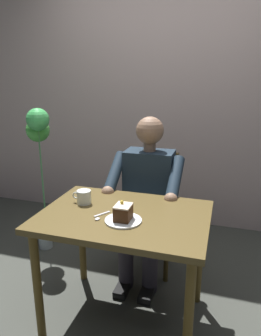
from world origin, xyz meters
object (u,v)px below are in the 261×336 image
dining_table (124,229)px  cake_slice (123,212)px  coffee_cup (84,197)px  dessert_spoon (100,217)px  balloon_display (39,148)px  seated_person (146,196)px  chair (151,204)px

dining_table → cake_slice: (-0.03, 0.10, 0.15)m
dining_table → coffee_cup: 0.33m
dessert_spoon → balloon_display: 1.10m
coffee_cup → dessert_spoon: size_ratio=0.90×
seated_person → coffee_cup: 0.55m
cake_slice → balloon_display: 1.21m
seated_person → cake_slice: size_ratio=11.45×
dining_table → balloon_display: bearing=-33.0°
coffee_cup → balloon_display: 0.86m
chair → cake_slice: size_ratio=8.56×
seated_person → cake_slice: seated_person is taller
chair → seated_person: (0.00, 0.18, 0.13)m
seated_person → coffee_cup: bearing=57.3°
dining_table → dessert_spoon: 0.18m
chair → balloon_display: bearing=5.3°
dining_table → dessert_spoon: dessert_spoon is taller
dining_table → coffee_cup: coffee_cup is taller
cake_slice → dining_table: bearing=-74.7°
cake_slice → coffee_cup: cake_slice is taller
dessert_spoon → coffee_cup: bearing=-42.7°
chair → seated_person: bearing=90.0°
dining_table → balloon_display: size_ratio=0.78×
cake_slice → balloon_display: (0.97, -0.71, 0.14)m
coffee_cup → dessert_spoon: (-0.17, 0.16, -0.04)m
cake_slice → dessert_spoon: 0.15m
dessert_spoon → balloon_display: balloon_display is taller
coffee_cup → chair: bearing=-114.8°
coffee_cup → balloon_display: bearing=-39.7°
coffee_cup → balloon_display: size_ratio=0.10×
cake_slice → balloon_display: balloon_display is taller
dining_table → seated_person: bearing=-90.0°
chair → dessert_spoon: 0.83m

